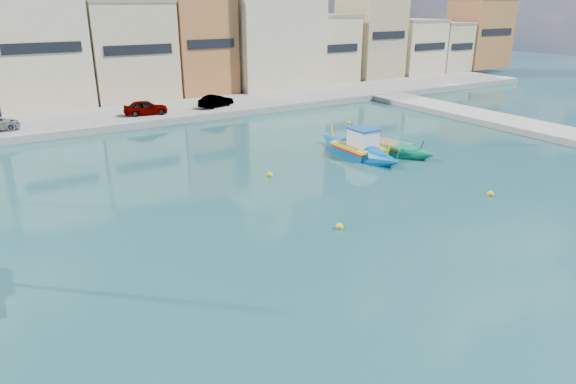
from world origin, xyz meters
name	(u,v)px	position (x,y,z in m)	size (l,w,h in m)	color
ground	(506,228)	(0.00, 0.00, 0.00)	(160.00, 160.00, 0.00)	#143A3C
north_quay	(216,107)	(0.00, 32.00, 0.30)	(80.00, 8.00, 0.60)	gray
north_townhouses	(242,47)	(6.68, 39.36, 5.00)	(83.20, 7.87, 10.19)	#C6B289
church_block	(266,14)	(10.00, 40.00, 8.41)	(10.00, 10.00, 19.10)	beige
parked_cars	(98,113)	(-11.16, 30.50, 1.21)	(22.40, 2.23, 1.25)	#4C1919
luzzu_blue_cabin	(358,150)	(1.74, 12.83, 0.36)	(2.15, 8.36, 2.95)	#0059A6
luzzu_green	(386,148)	(3.90, 12.43, 0.25)	(3.79, 7.64, 2.33)	#0B774B
mooring_buoys	(434,180)	(2.02, 6.29, 0.08)	(21.89, 26.40, 0.36)	yellow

